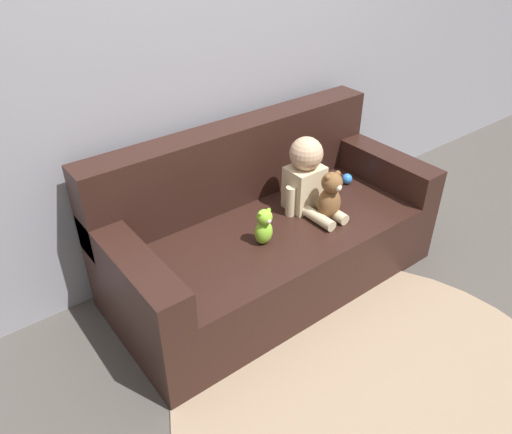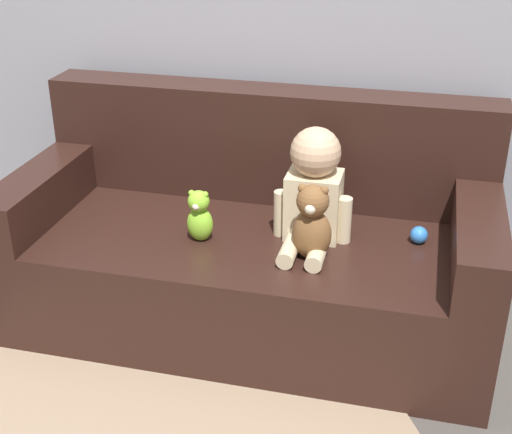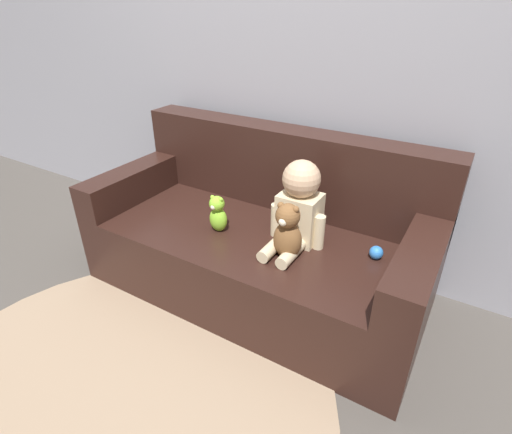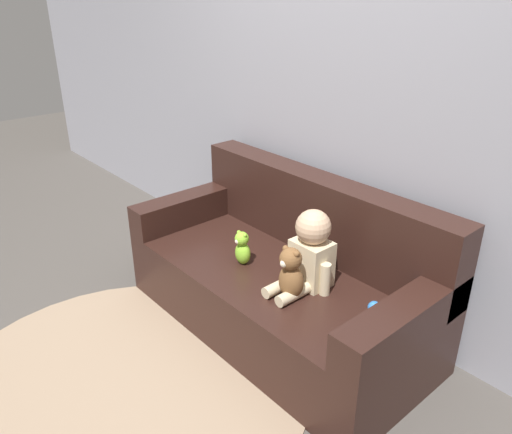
% 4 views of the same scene
% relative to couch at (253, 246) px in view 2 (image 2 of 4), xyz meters
% --- Properties ---
extents(ground_plane, '(12.00, 12.00, 0.00)m').
position_rel_couch_xyz_m(ground_plane, '(0.00, -0.06, -0.29)').
color(ground_plane, '#4C4742').
extents(couch, '(1.73, 0.81, 0.82)m').
position_rel_couch_xyz_m(couch, '(0.00, 0.00, 0.00)').
color(couch, black).
rests_on(couch, ground_plane).
extents(person_baby, '(0.28, 0.35, 0.40)m').
position_rel_couch_xyz_m(person_baby, '(0.23, -0.06, 0.28)').
color(person_baby, beige).
rests_on(person_baby, couch).
extents(teddy_bear_brown, '(0.13, 0.12, 0.27)m').
position_rel_couch_xyz_m(teddy_bear_brown, '(0.25, -0.21, 0.23)').
color(teddy_bear_brown, brown).
rests_on(teddy_bear_brown, couch).
extents(plush_toy_side, '(0.09, 0.09, 0.19)m').
position_rel_couch_xyz_m(plush_toy_side, '(-0.15, -0.17, 0.19)').
color(plush_toy_side, '#8CD133').
rests_on(plush_toy_side, couch).
extents(toy_ball, '(0.06, 0.06, 0.06)m').
position_rel_couch_xyz_m(toy_ball, '(0.60, -0.01, 0.13)').
color(toy_ball, '#337FDB').
rests_on(toy_ball, couch).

